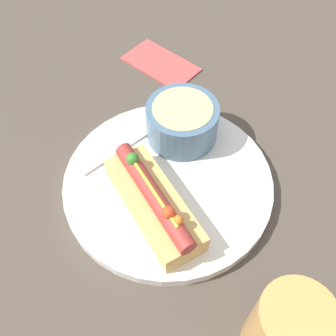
{
  "coord_description": "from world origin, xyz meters",
  "views": [
    {
      "loc": [
        0.23,
        -0.21,
        0.48
      ],
      "look_at": [
        0.0,
        0.0,
        0.04
      ],
      "focal_mm": 42.0,
      "sensor_mm": 36.0,
      "label": 1
    }
  ],
  "objects_px": {
    "soup_bowl": "(182,120)",
    "spoon": "(152,129)",
    "hot_dog": "(154,201)",
    "drinking_glass": "(286,331)"
  },
  "relations": [
    {
      "from": "soup_bowl",
      "to": "spoon",
      "type": "bearing_deg",
      "value": -142.9
    },
    {
      "from": "soup_bowl",
      "to": "hot_dog",
      "type": "bearing_deg",
      "value": -58.69
    },
    {
      "from": "spoon",
      "to": "hot_dog",
      "type": "bearing_deg",
      "value": -128.98
    },
    {
      "from": "hot_dog",
      "to": "soup_bowl",
      "type": "xyz_separation_m",
      "value": [
        -0.07,
        0.12,
        0.01
      ]
    },
    {
      "from": "drinking_glass",
      "to": "soup_bowl",
      "type": "bearing_deg",
      "value": 156.28
    },
    {
      "from": "soup_bowl",
      "to": "spoon",
      "type": "distance_m",
      "value": 0.05
    },
    {
      "from": "soup_bowl",
      "to": "drinking_glass",
      "type": "height_order",
      "value": "drinking_glass"
    },
    {
      "from": "hot_dog",
      "to": "spoon",
      "type": "distance_m",
      "value": 0.14
    },
    {
      "from": "hot_dog",
      "to": "spoon",
      "type": "bearing_deg",
      "value": 152.08
    },
    {
      "from": "soup_bowl",
      "to": "spoon",
      "type": "relative_size",
      "value": 0.62
    }
  ]
}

